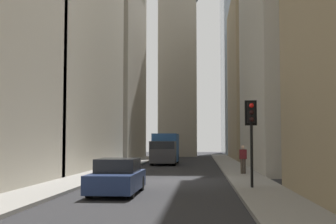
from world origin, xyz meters
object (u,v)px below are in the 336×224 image
at_px(traffic_light_foreground, 251,123).
at_px(pedestrian, 243,158).
at_px(delivery_truck, 165,149).
at_px(sedan_navy, 117,177).

height_order(traffic_light_foreground, pedestrian, traffic_light_foreground).
distance_m(delivery_truck, sedan_navy, 23.43).
relative_size(delivery_truck, traffic_light_foreground, 1.71).
bearing_deg(pedestrian, delivery_truck, 23.83).
bearing_deg(traffic_light_foreground, pedestrian, -2.64).
xyz_separation_m(delivery_truck, pedestrian, (-13.44, -5.93, -0.37)).
relative_size(sedan_navy, traffic_light_foreground, 1.14).
bearing_deg(traffic_light_foreground, sedan_navy, 106.41).
bearing_deg(delivery_truck, pedestrian, -156.17).
xyz_separation_m(delivery_truck, sedan_navy, (-23.41, -0.00, -0.80)).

